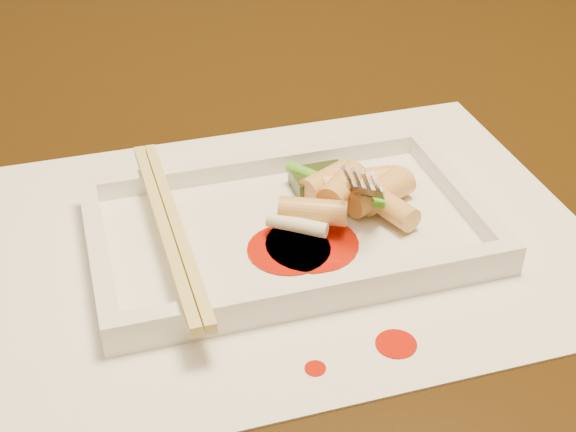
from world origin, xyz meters
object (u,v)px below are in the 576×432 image
object	(u,v)px
chopstick_a	(163,227)
table	(319,257)
placemat	(288,239)
fork	(383,103)
plate_base	(288,233)

from	to	relation	value
chopstick_a	table	bearing A→B (deg)	35.33
table	placemat	bearing A→B (deg)	-120.00
placemat	fork	bearing A→B (deg)	14.42
plate_base	chopstick_a	world-z (taller)	chopstick_a
table	fork	distance (m)	0.20
placemat	fork	xyz separation A→B (m)	(0.07, 0.02, 0.08)
placemat	fork	distance (m)	0.11
chopstick_a	fork	distance (m)	0.16
table	placemat	world-z (taller)	placemat
plate_base	fork	xyz separation A→B (m)	(0.07, 0.02, 0.08)
table	plate_base	world-z (taller)	plate_base
table	plate_base	distance (m)	0.16
table	plate_base	xyz separation A→B (m)	(-0.06, -0.10, 0.11)
placemat	plate_base	bearing A→B (deg)	45.00
fork	placemat	bearing A→B (deg)	-165.58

